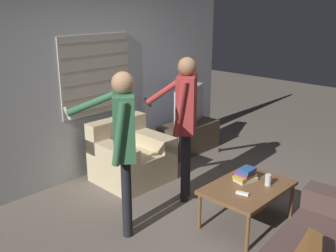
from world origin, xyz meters
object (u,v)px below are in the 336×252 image
Objects in this scene: soda_can at (268,180)px; person_left_standing at (123,135)px; armchair_beige at (130,157)px; tv at (189,106)px; book_stack at (246,175)px; coffee_table at (248,189)px; spare_remote at (242,193)px; person_right_standing at (185,112)px.

person_left_standing is at bearing 140.86° from soda_can.
armchair_beige is 0.54× the size of person_left_standing.
book_stack is at bearing 35.60° from tv.
coffee_table is 0.22m from spare_remote.
book_stack is 2.15× the size of soda_can.
book_stack is (-1.12, -1.78, -0.24)m from tv.
coffee_table is 0.55× the size of person_right_standing.
armchair_beige is 1.18m from person_right_standing.
person_right_standing reaches higher than book_stack.
coffee_table is 6.95× the size of spare_remote.
armchair_beige is at bearing 72.80° from spare_remote.
person_left_standing reaches higher than soda_can.
armchair_beige is 0.95× the size of coffee_table.
armchair_beige is at bearing 61.50° from person_right_standing.
tv is (1.20, 1.87, 0.34)m from coffee_table.
person_right_standing is (0.96, 0.06, 0.02)m from person_left_standing.
spare_remote is (-0.36, 0.08, -0.05)m from soda_can.
coffee_table is (0.13, -1.74, 0.08)m from armchair_beige.
armchair_beige is 1.91m from soda_can.
tv is at bearing 4.32° from person_right_standing.
soda_can is 0.93× the size of spare_remote.
soda_can is at bearing -70.88° from book_stack.
soda_can is at bearing -41.82° from coffee_table.
spare_remote is (-0.28, -0.15, -0.06)m from book_stack.
book_stack is at bearing 98.23° from armchair_beige.
spare_remote is at bearing -161.81° from coffee_table.
person_left_standing is 1.59m from soda_can.
armchair_beige is 1.09× the size of tv.
coffee_table is at bearing 3.14° from spare_remote.
soda_can is (0.08, -0.23, -0.01)m from book_stack.
person_right_standing reaches higher than person_left_standing.
person_left_standing is 0.98× the size of person_right_standing.
armchair_beige is 1.81m from spare_remote.
person_right_standing is at bearing 97.35° from armchair_beige.
armchair_beige is at bearing 97.39° from book_stack.
person_right_standing is at bearing 98.39° from book_stack.
soda_can is (0.16, -0.14, 0.10)m from coffee_table.
book_stack is at bearing 109.12° from soda_can.
soda_can is at bearing -88.95° from person_left_standing.
armchair_beige is 6.60× the size of spare_remote.
person_right_standing is 0.97m from book_stack.
book_stack is (1.08, -0.71, -0.56)m from person_left_standing.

